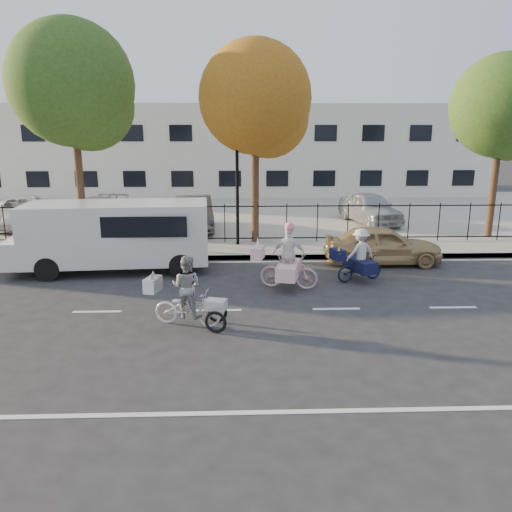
{
  "coord_description": "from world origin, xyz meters",
  "views": [
    {
      "loc": [
        0.56,
        -11.82,
        4.41
      ],
      "look_at": [
        1.0,
        1.2,
        1.1
      ],
      "focal_mm": 35.0,
      "sensor_mm": 36.0,
      "label": 1
    }
  ],
  "objects_px": {
    "bull_bike": "(359,260)",
    "lot_car_c": "(194,213)",
    "gold_sedan": "(383,245)",
    "unicorn_bike": "(288,264)",
    "lot_car_d": "(370,208)",
    "lamppost": "(237,166)",
    "pedestrian": "(31,224)",
    "lot_car_a": "(91,213)",
    "lot_car_b": "(23,212)",
    "white_van": "(115,234)",
    "zebra_trike": "(187,299)"
  },
  "relations": [
    {
      "from": "zebra_trike",
      "to": "lot_car_c",
      "type": "bearing_deg",
      "value": 19.31
    },
    {
      "from": "lamppost",
      "to": "pedestrian",
      "type": "distance_m",
      "value": 8.0
    },
    {
      "from": "zebra_trike",
      "to": "pedestrian",
      "type": "height_order",
      "value": "pedestrian"
    },
    {
      "from": "bull_bike",
      "to": "lot_car_d",
      "type": "bearing_deg",
      "value": -37.46
    },
    {
      "from": "unicorn_bike",
      "to": "gold_sedan",
      "type": "bearing_deg",
      "value": -38.33
    },
    {
      "from": "lot_car_b",
      "to": "white_van",
      "type": "bearing_deg",
      "value": -67.89
    },
    {
      "from": "gold_sedan",
      "to": "lot_car_d",
      "type": "distance_m",
      "value": 6.9
    },
    {
      "from": "bull_bike",
      "to": "pedestrian",
      "type": "distance_m",
      "value": 12.16
    },
    {
      "from": "lamppost",
      "to": "pedestrian",
      "type": "xyz_separation_m",
      "value": [
        -7.71,
        0.0,
        -2.13
      ]
    },
    {
      "from": "lamppost",
      "to": "white_van",
      "type": "relative_size",
      "value": 0.69
    },
    {
      "from": "gold_sedan",
      "to": "pedestrian",
      "type": "xyz_separation_m",
      "value": [
        -12.58,
        2.48,
        0.33
      ]
    },
    {
      "from": "pedestrian",
      "to": "lot_car_b",
      "type": "relative_size",
      "value": 0.35
    },
    {
      "from": "zebra_trike",
      "to": "lot_car_c",
      "type": "height_order",
      "value": "zebra_trike"
    },
    {
      "from": "bull_bike",
      "to": "lot_car_a",
      "type": "height_order",
      "value": "bull_bike"
    },
    {
      "from": "pedestrian",
      "to": "lot_car_c",
      "type": "relative_size",
      "value": 0.38
    },
    {
      "from": "lot_car_a",
      "to": "lot_car_d",
      "type": "bearing_deg",
      "value": 17.72
    },
    {
      "from": "pedestrian",
      "to": "lot_car_c",
      "type": "xyz_separation_m",
      "value": [
        5.79,
        2.97,
        -0.11
      ]
    },
    {
      "from": "gold_sedan",
      "to": "lot_car_c",
      "type": "xyz_separation_m",
      "value": [
        -6.79,
        5.45,
        0.22
      ]
    },
    {
      "from": "lot_car_a",
      "to": "unicorn_bike",
      "type": "bearing_deg",
      "value": -32.18
    },
    {
      "from": "gold_sedan",
      "to": "unicorn_bike",
      "type": "bearing_deg",
      "value": 127.34
    },
    {
      "from": "lamppost",
      "to": "lot_car_a",
      "type": "relative_size",
      "value": 0.99
    },
    {
      "from": "lamppost",
      "to": "lot_car_c",
      "type": "relative_size",
      "value": 0.99
    },
    {
      "from": "bull_bike",
      "to": "white_van",
      "type": "bearing_deg",
      "value": 58.52
    },
    {
      "from": "lot_car_b",
      "to": "lot_car_c",
      "type": "xyz_separation_m",
      "value": [
        7.79,
        -1.04,
        0.06
      ]
    },
    {
      "from": "lot_car_c",
      "to": "lot_car_b",
      "type": "bearing_deg",
      "value": 165.64
    },
    {
      "from": "lot_car_a",
      "to": "lot_car_c",
      "type": "distance_m",
      "value": 4.78
    },
    {
      "from": "zebra_trike",
      "to": "lot_car_a",
      "type": "relative_size",
      "value": 0.44
    },
    {
      "from": "zebra_trike",
      "to": "lot_car_c",
      "type": "distance_m",
      "value": 10.73
    },
    {
      "from": "lamppost",
      "to": "gold_sedan",
      "type": "relative_size",
      "value": 1.13
    },
    {
      "from": "pedestrian",
      "to": "lot_car_c",
      "type": "distance_m",
      "value": 6.51
    },
    {
      "from": "gold_sedan",
      "to": "lot_car_c",
      "type": "height_order",
      "value": "lot_car_c"
    },
    {
      "from": "lot_car_c",
      "to": "gold_sedan",
      "type": "bearing_deg",
      "value": -45.53
    },
    {
      "from": "zebra_trike",
      "to": "gold_sedan",
      "type": "xyz_separation_m",
      "value": [
        6.02,
        5.25,
        0.02
      ]
    },
    {
      "from": "gold_sedan",
      "to": "lot_car_a",
      "type": "relative_size",
      "value": 0.88
    },
    {
      "from": "white_van",
      "to": "pedestrian",
      "type": "bearing_deg",
      "value": 137.77
    },
    {
      "from": "unicorn_bike",
      "to": "bull_bike",
      "type": "distance_m",
      "value": 2.32
    },
    {
      "from": "bull_bike",
      "to": "gold_sedan",
      "type": "xyz_separation_m",
      "value": [
        1.24,
        1.89,
        0.02
      ]
    },
    {
      "from": "lamppost",
      "to": "bull_bike",
      "type": "xyz_separation_m",
      "value": [
        3.63,
        -4.37,
        -2.48
      ]
    },
    {
      "from": "lamppost",
      "to": "lot_car_b",
      "type": "height_order",
      "value": "lamppost"
    },
    {
      "from": "unicorn_bike",
      "to": "white_van",
      "type": "distance_m",
      "value": 5.72
    },
    {
      "from": "lot_car_a",
      "to": "lot_car_b",
      "type": "height_order",
      "value": "lot_car_b"
    },
    {
      "from": "lot_car_b",
      "to": "lot_car_c",
      "type": "bearing_deg",
      "value": -25.17
    },
    {
      "from": "lot_car_c",
      "to": "lot_car_d",
      "type": "height_order",
      "value": "lot_car_c"
    },
    {
      "from": "bull_bike",
      "to": "lot_car_c",
      "type": "distance_m",
      "value": 9.21
    },
    {
      "from": "white_van",
      "to": "lot_car_a",
      "type": "distance_m",
      "value": 7.41
    },
    {
      "from": "unicorn_bike",
      "to": "bull_bike",
      "type": "height_order",
      "value": "unicorn_bike"
    },
    {
      "from": "pedestrian",
      "to": "lot_car_a",
      "type": "xyz_separation_m",
      "value": [
        1.1,
        3.88,
        -0.2
      ]
    },
    {
      "from": "gold_sedan",
      "to": "lot_car_c",
      "type": "relative_size",
      "value": 0.88
    },
    {
      "from": "lot_car_c",
      "to": "lot_car_a",
      "type": "bearing_deg",
      "value": 162.25
    },
    {
      "from": "unicorn_bike",
      "to": "lot_car_b",
      "type": "relative_size",
      "value": 0.41
    }
  ]
}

